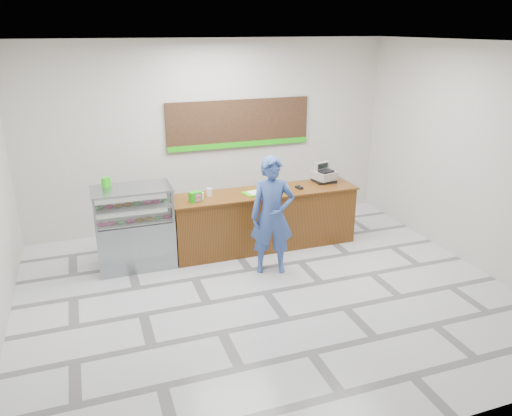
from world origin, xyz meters
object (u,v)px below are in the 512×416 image
object	(u,v)px
cash_register	(324,175)
customer	(272,216)
serving_tray	(256,193)
display_case	(134,227)
sales_counter	(265,219)

from	to	relation	value
cash_register	customer	size ratio (longest dim) A/B	0.24
serving_tray	customer	size ratio (longest dim) A/B	0.24
display_case	serving_tray	world-z (taller)	display_case
sales_counter	display_case	world-z (taller)	display_case
sales_counter	customer	distance (m)	1.02
serving_tray	cash_register	bearing A→B (deg)	-2.99
cash_register	customer	world-z (taller)	customer
sales_counter	serving_tray	size ratio (longest dim) A/B	7.25
sales_counter	customer	world-z (taller)	customer
sales_counter	cash_register	distance (m)	1.38
cash_register	serving_tray	bearing A→B (deg)	174.07
display_case	cash_register	world-z (taller)	cash_register
cash_register	serving_tray	distance (m)	1.42
display_case	cash_register	size ratio (longest dim) A/B	2.93
serving_tray	customer	xyz separation A→B (m)	(-0.03, -0.85, -0.11)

